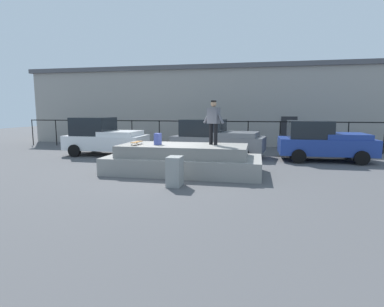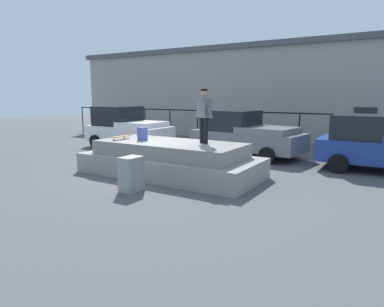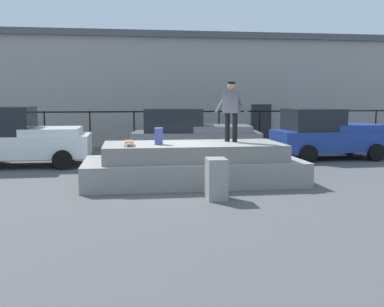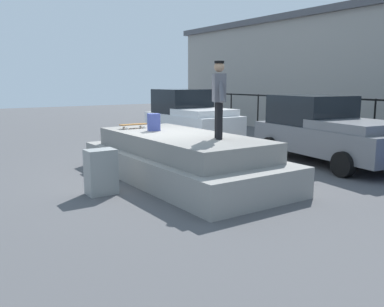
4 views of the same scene
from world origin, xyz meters
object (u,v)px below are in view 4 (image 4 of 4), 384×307
at_px(backpack, 154,122).
at_px(car_grey_pickup_mid, 326,130).
at_px(car_white_pickup_near, 190,116).
at_px(skateboard, 134,125).
at_px(skateboarder, 219,94).
at_px(utility_box, 101,172).

distance_m(backpack, car_grey_pickup_mid, 5.03).
relative_size(car_white_pickup_near, car_grey_pickup_mid, 0.85).
bearing_deg(backpack, car_white_pickup_near, -125.28).
bearing_deg(skateboard, car_white_pickup_near, 130.47).
relative_size(skateboarder, backpack, 3.80).
bearing_deg(skateboarder, backpack, -167.19).
distance_m(skateboard, backpack, 0.81).
xyz_separation_m(car_white_pickup_near, utility_box, (5.53, -5.92, -0.51)).
bearing_deg(car_grey_pickup_mid, backpack, -108.36).
xyz_separation_m(skateboarder, utility_box, (-0.89, -2.38, -1.58)).
relative_size(skateboard, utility_box, 0.81).
bearing_deg(skateboard, skateboarder, 12.85).
relative_size(skateboard, car_grey_pickup_mid, 0.16).
xyz_separation_m(skateboard, car_white_pickup_near, (-3.58, 4.20, -0.21)).
height_order(backpack, car_white_pickup_near, car_white_pickup_near).
distance_m(backpack, car_white_pickup_near, 5.94).
height_order(skateboarder, car_grey_pickup_mid, skateboarder).
bearing_deg(skateboard, car_grey_pickup_mid, 64.47).
bearing_deg(backpack, car_grey_pickup_mid, 169.01).
bearing_deg(car_grey_pickup_mid, skateboard, -115.53).
xyz_separation_m(backpack, car_white_pickup_near, (-4.36, 4.02, -0.33)).
xyz_separation_m(skateboarder, backpack, (-2.07, -0.47, -0.75)).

